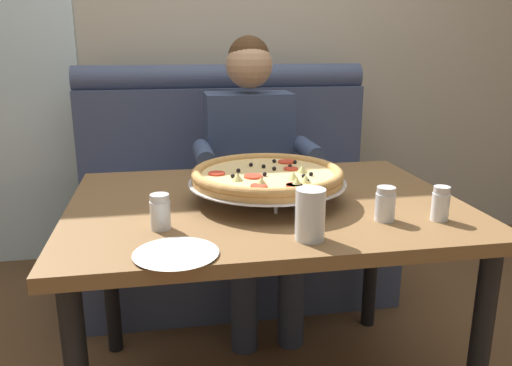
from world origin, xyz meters
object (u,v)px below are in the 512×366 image
dining_table (265,225)px  shaker_parmesan (440,206)px  booth_bench (230,211)px  plate_near_left (176,251)px  shaker_pepper_flakes (385,206)px  shaker_oregano (160,214)px  drinking_glass (310,218)px  diner_main (253,164)px  patio_chair (33,150)px  pizza (267,176)px

dining_table → shaker_parmesan: size_ratio=12.38×
booth_bench → plate_near_left: booth_bench is taller
booth_bench → shaker_pepper_flakes: (0.30, -1.18, 0.39)m
booth_bench → dining_table: 0.97m
dining_table → shaker_pepper_flakes: 0.41m
shaker_oregano → plate_near_left: size_ratio=0.47×
shaker_pepper_flakes → drinking_glass: 0.28m
plate_near_left → diner_main: bearing=70.6°
shaker_parmesan → shaker_pepper_flakes: bearing=170.2°
shaker_oregano → patio_chair: 2.47m
shaker_pepper_flakes → shaker_oregano: size_ratio=1.00×
diner_main → drinking_glass: (-0.03, -1.02, 0.10)m
pizza → shaker_pepper_flakes: bearing=-40.1°
dining_table → booth_bench: bearing=90.0°
diner_main → shaker_oregano: size_ratio=12.74×
shaker_parmesan → patio_chair: bearing=125.2°
dining_table → patio_chair: 2.42m
dining_table → diner_main: size_ratio=0.99×
booth_bench → shaker_oregano: 1.25m
patio_chair → shaker_oregano: bearing=-69.1°
shaker_parmesan → drinking_glass: 0.42m
plate_near_left → patio_chair: bearing=110.1°
dining_table → plate_near_left: size_ratio=5.95×
dining_table → pizza: 0.17m
shaker_pepper_flakes → plate_near_left: 0.62m
pizza → drinking_glass: drinking_glass is taller
booth_bench → pizza: booth_bench is taller
booth_bench → plate_near_left: bearing=-102.8°
plate_near_left → dining_table: bearing=52.5°
pizza → shaker_oregano: pizza is taller
booth_bench → patio_chair: bearing=136.4°
diner_main → shaker_pepper_flakes: size_ratio=12.68×
shaker_parmesan → plate_near_left: shaker_parmesan is taller
shaker_parmesan → drinking_glass: (-0.41, -0.08, 0.02)m
pizza → plate_near_left: size_ratio=2.41×
pizza → shaker_oregano: 0.40m
shaker_parmesan → plate_near_left: size_ratio=0.48×
diner_main → plate_near_left: 1.13m
shaker_oregano → patio_chair: (-0.87, 2.30, -0.27)m
diner_main → plate_near_left: (-0.38, -1.06, 0.05)m
patio_chair → diner_main: bearing=-47.9°
shaker_parmesan → shaker_pepper_flakes: size_ratio=1.01×
dining_table → drinking_glass: drinking_glass is taller
shaker_pepper_flakes → shaker_oregano: (-0.64, 0.04, -0.00)m
booth_bench → drinking_glass: 1.35m
dining_table → plate_near_left: 0.51m
shaker_pepper_flakes → plate_near_left: (-0.60, -0.15, -0.03)m
booth_bench → shaker_pepper_flakes: size_ratio=15.26×
booth_bench → diner_main: diner_main is taller
shaker_parmesan → shaker_pepper_flakes: (-0.16, 0.03, -0.00)m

